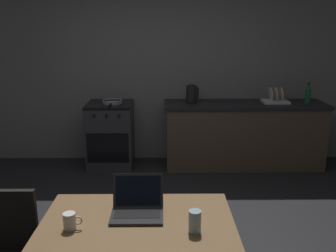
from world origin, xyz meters
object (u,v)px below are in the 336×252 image
(chair, at_px, (4,252))
(bottle, at_px, (308,94))
(laptop, at_px, (137,207))
(frying_pan, at_px, (112,102))
(dish_rack, at_px, (275,99))
(drinking_glass, at_px, (195,222))
(dining_table, at_px, (138,234))
(coffee_mug, at_px, (70,221))
(electric_kettle, at_px, (191,94))
(stove_oven, at_px, (111,135))

(chair, relative_size, bottle, 3.18)
(laptop, xyz_separation_m, frying_pan, (-0.53, 2.78, 0.12))
(laptop, bearing_deg, bottle, 51.09)
(dish_rack, bearing_deg, frying_pan, -179.27)
(drinking_glass, bearing_deg, dining_table, 160.61)
(dining_table, xyz_separation_m, coffee_mug, (-0.38, -0.08, 0.13))
(drinking_glass, bearing_deg, laptop, 147.31)
(chair, bearing_deg, electric_kettle, 54.89)
(bottle, distance_m, drinking_glass, 3.45)
(stove_oven, bearing_deg, laptop, -78.58)
(laptop, bearing_deg, electric_kettle, 77.31)
(coffee_mug, bearing_deg, bottle, 50.21)
(stove_oven, distance_m, electric_kettle, 1.23)
(dining_table, distance_m, dish_rack, 3.36)
(dining_table, relative_size, electric_kettle, 4.69)
(laptop, xyz_separation_m, dish_rack, (1.66, 2.81, 0.15))
(drinking_glass, bearing_deg, electric_kettle, 86.41)
(stove_oven, bearing_deg, frying_pan, -32.41)
(stove_oven, xyz_separation_m, dish_rack, (2.23, 0.00, 0.49))
(laptop, relative_size, coffee_mug, 2.87)
(chair, distance_m, drinking_glass, 1.24)
(coffee_mug, bearing_deg, stove_oven, 93.68)
(chair, bearing_deg, frying_pan, 74.23)
(frying_pan, bearing_deg, chair, -96.41)
(bottle, distance_m, frying_pan, 2.60)
(electric_kettle, relative_size, dish_rack, 0.73)
(stove_oven, relative_size, coffee_mug, 7.92)
(drinking_glass, bearing_deg, bottle, 59.81)
(chair, relative_size, coffee_mug, 7.82)
(chair, distance_m, frying_pan, 2.87)
(stove_oven, bearing_deg, electric_kettle, 0.13)
(bottle, bearing_deg, coffee_mug, -129.79)
(electric_kettle, xyz_separation_m, drinking_glass, (-0.19, -3.03, -0.20))
(laptop, bearing_deg, dish_rack, 57.42)
(dining_table, bearing_deg, frying_pan, 100.48)
(electric_kettle, bearing_deg, drinking_glass, -93.59)
(dining_table, xyz_separation_m, electric_kettle, (0.52, 2.91, 0.34))
(frying_pan, relative_size, coffee_mug, 3.97)
(bottle, relative_size, frying_pan, 0.62)
(frying_pan, bearing_deg, dining_table, -79.52)
(chair, xyz_separation_m, drinking_glass, (1.18, -0.18, 0.31))
(dining_table, xyz_separation_m, bottle, (2.07, 2.86, 0.35))
(laptop, distance_m, electric_kettle, 2.87)
(chair, bearing_deg, bottle, 34.46)
(stove_oven, height_order, dining_table, stove_oven)
(chair, distance_m, laptop, 0.89)
(laptop, xyz_separation_m, drinking_glass, (0.34, -0.22, 0.02))
(stove_oven, bearing_deg, dining_table, -78.85)
(electric_kettle, xyz_separation_m, frying_pan, (-1.06, -0.03, -0.09))
(stove_oven, height_order, frying_pan, frying_pan)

